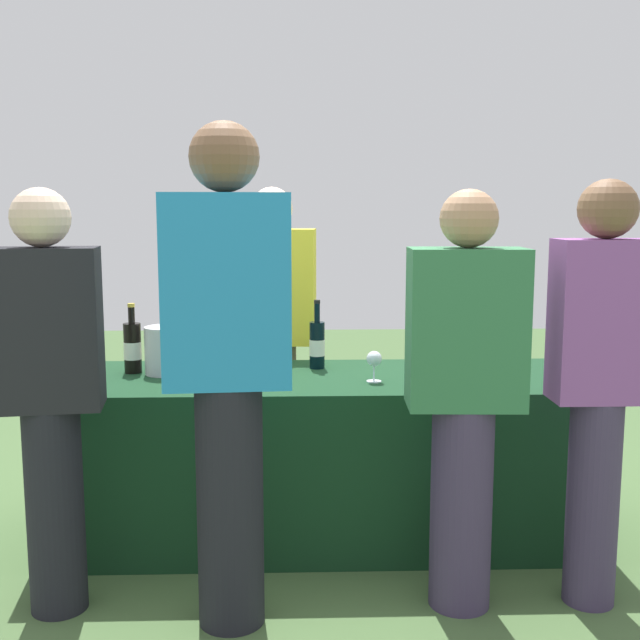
% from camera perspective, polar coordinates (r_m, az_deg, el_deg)
% --- Properties ---
extents(ground_plane, '(12.00, 12.00, 0.00)m').
position_cam_1_polar(ground_plane, '(3.63, 0.00, -15.58)').
color(ground_plane, '#476638').
extents(tasting_table, '(2.36, 0.74, 0.74)m').
position_cam_1_polar(tasting_table, '(3.50, 0.00, -10.06)').
color(tasting_table, '#14381E').
rests_on(tasting_table, ground_plane).
extents(wine_bottle_0, '(0.08, 0.08, 0.31)m').
position_cam_1_polar(wine_bottle_0, '(3.56, -13.70, -1.97)').
color(wine_bottle_0, black).
rests_on(wine_bottle_0, tasting_table).
extents(wine_bottle_1, '(0.07, 0.07, 0.31)m').
position_cam_1_polar(wine_bottle_1, '(3.59, -8.77, -1.90)').
color(wine_bottle_1, black).
rests_on(wine_bottle_1, tasting_table).
extents(wine_bottle_2, '(0.07, 0.07, 0.31)m').
position_cam_1_polar(wine_bottle_2, '(3.58, -5.28, -1.79)').
color(wine_bottle_2, black).
rests_on(wine_bottle_2, tasting_table).
extents(wine_bottle_3, '(0.07, 0.07, 0.32)m').
position_cam_1_polar(wine_bottle_3, '(3.55, -0.22, -1.80)').
color(wine_bottle_3, black).
rests_on(wine_bottle_3, tasting_table).
extents(wine_bottle_4, '(0.07, 0.07, 0.30)m').
position_cam_1_polar(wine_bottle_4, '(3.63, 12.97, -1.86)').
color(wine_bottle_4, black).
rests_on(wine_bottle_4, tasting_table).
extents(wine_glass_0, '(0.08, 0.08, 0.15)m').
position_cam_1_polar(wine_glass_0, '(3.33, -6.70, -2.62)').
color(wine_glass_0, silver).
rests_on(wine_glass_0, tasting_table).
extents(wine_glass_1, '(0.07, 0.07, 0.13)m').
position_cam_1_polar(wine_glass_1, '(3.28, 4.03, -2.99)').
color(wine_glass_1, silver).
rests_on(wine_glass_1, tasting_table).
extents(wine_glass_2, '(0.07, 0.07, 0.13)m').
position_cam_1_polar(wine_glass_2, '(3.30, 9.84, -3.01)').
color(wine_glass_2, silver).
rests_on(wine_glass_2, tasting_table).
extents(ice_bucket, '(0.20, 0.20, 0.21)m').
position_cam_1_polar(ice_bucket, '(3.50, -11.26, -2.20)').
color(ice_bucket, silver).
rests_on(ice_bucket, tasting_table).
extents(server_pouring, '(0.46, 0.28, 1.58)m').
position_cam_1_polar(server_pouring, '(3.99, -3.51, -0.82)').
color(server_pouring, brown).
rests_on(server_pouring, ground_plane).
extents(guest_0, '(0.40, 0.25, 1.54)m').
position_cam_1_polar(guest_0, '(2.91, -19.41, -4.75)').
color(guest_0, black).
rests_on(guest_0, ground_plane).
extents(guest_1, '(0.44, 0.26, 1.75)m').
position_cam_1_polar(guest_1, '(2.66, -6.85, -3.02)').
color(guest_1, black).
rests_on(guest_1, ground_plane).
extents(guest_2, '(0.42, 0.24, 1.54)m').
position_cam_1_polar(guest_2, '(2.83, 10.63, -5.08)').
color(guest_2, '#3F3351').
rests_on(guest_2, ground_plane).
extents(guest_3, '(0.34, 0.21, 1.57)m').
position_cam_1_polar(guest_3, '(2.97, 19.96, -3.93)').
color(guest_3, '#3F3351').
rests_on(guest_3, ground_plane).
extents(menu_board, '(0.58, 0.11, 0.82)m').
position_cam_1_polar(menu_board, '(4.51, 10.32, -5.47)').
color(menu_board, white).
rests_on(menu_board, ground_plane).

